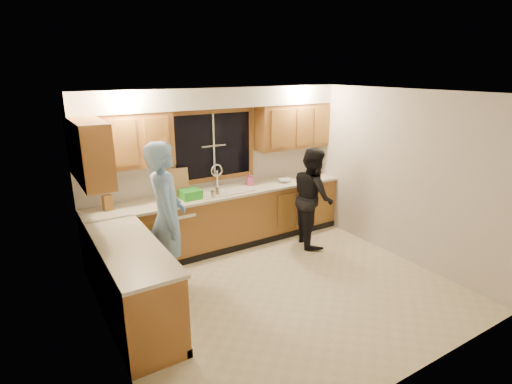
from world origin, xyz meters
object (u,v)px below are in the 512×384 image
(woman, at_px, (313,197))
(dish_crate, at_px, (190,194))
(sink, at_px, (223,195))
(knife_block, at_px, (108,203))
(man, at_px, (167,220))
(soap_bottle, at_px, (250,179))
(stove, at_px, (147,309))
(bowl, at_px, (284,181))
(dishwasher, at_px, (173,233))

(woman, relative_size, dish_crate, 5.59)
(sink, relative_size, knife_block, 4.04)
(dish_crate, bearing_deg, man, -128.81)
(sink, relative_size, soap_bottle, 4.16)
(man, relative_size, dish_crate, 6.86)
(stove, bearing_deg, bowl, 30.87)
(dish_crate, bearing_deg, soap_bottle, 8.09)
(dish_crate, height_order, bowl, dish_crate)
(soap_bottle, bearing_deg, man, -151.37)
(sink, xyz_separation_m, soap_bottle, (0.55, 0.09, 0.16))
(woman, distance_m, bowl, 0.63)
(sink, relative_size, stove, 0.96)
(sink, xyz_separation_m, dishwasher, (-0.85, -0.01, -0.45))
(dish_crate, relative_size, soap_bottle, 1.38)
(dishwasher, relative_size, bowl, 3.74)
(dish_crate, relative_size, bowl, 1.30)
(man, xyz_separation_m, knife_block, (-0.51, 0.92, 0.05))
(stove, distance_m, dish_crate, 2.21)
(woman, relative_size, soap_bottle, 7.73)
(sink, height_order, dishwasher, sink)
(woman, height_order, bowl, woman)
(soap_bottle, bearing_deg, dishwasher, -175.59)
(dishwasher, height_order, knife_block, knife_block)
(woman, distance_m, knife_block, 3.08)
(stove, bearing_deg, knife_block, 87.61)
(dishwasher, bearing_deg, sink, 0.99)
(stove, bearing_deg, soap_bottle, 39.26)
(knife_block, bearing_deg, sink, -11.43)
(soap_bottle, xyz_separation_m, bowl, (0.59, -0.16, -0.08))
(bowl, bearing_deg, stove, -149.13)
(sink, distance_m, woman, 1.43)
(stove, bearing_deg, sink, 45.39)
(man, relative_size, knife_block, 9.19)
(soap_bottle, bearing_deg, stove, -140.74)
(man, bearing_deg, dishwasher, -5.96)
(stove, relative_size, woman, 0.56)
(stove, relative_size, knife_block, 4.22)
(dishwasher, height_order, soap_bottle, soap_bottle)
(sink, distance_m, dishwasher, 0.96)
(sink, distance_m, soap_bottle, 0.58)
(man, relative_size, soap_bottle, 9.48)
(knife_block, bearing_deg, bowl, -12.19)
(dishwasher, relative_size, woman, 0.51)
(stove, relative_size, bowl, 4.11)
(dishwasher, xyz_separation_m, bowl, (1.99, -0.05, 0.54))
(woman, bearing_deg, bowl, 32.35)
(sink, relative_size, dishwasher, 1.05)
(stove, xyz_separation_m, knife_block, (0.08, 1.87, 0.58))
(knife_block, bearing_deg, stove, -102.25)
(stove, bearing_deg, dishwasher, 62.31)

